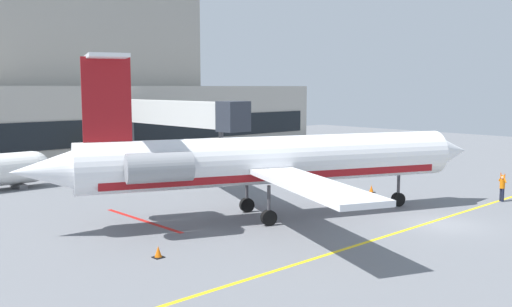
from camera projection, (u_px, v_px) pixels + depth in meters
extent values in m
cube|color=slate|center=(443.00, 225.00, 32.09)|extent=(120.00, 120.00, 0.10)
cube|color=yellow|center=(431.00, 222.00, 32.62)|extent=(108.00, 0.24, 0.01)
cube|color=red|center=(142.00, 220.00, 33.01)|extent=(0.30, 8.00, 0.01)
cube|color=#ADA89E|center=(47.00, 121.00, 63.78)|extent=(71.80, 14.22, 7.87)
cube|color=#9F9A91|center=(74.00, 31.00, 68.71)|extent=(30.88, 9.95, 13.43)
cube|color=black|center=(76.00, 134.00, 58.70)|extent=(68.93, 0.12, 2.87)
cube|color=silver|center=(170.00, 113.00, 55.98)|extent=(1.40, 17.61, 2.40)
cube|color=#2D333D|center=(233.00, 116.00, 48.93)|extent=(2.40, 2.00, 2.64)
cylinder|color=#4C4C51|center=(132.00, 140.00, 61.67)|extent=(0.44, 0.44, 4.02)
cylinder|color=#4C4C51|center=(221.00, 151.00, 50.54)|extent=(0.44, 0.44, 4.02)
cylinder|color=white|center=(275.00, 160.00, 33.47)|extent=(22.32, 11.32, 2.82)
cube|color=maroon|center=(275.00, 173.00, 33.57)|extent=(20.09, 10.19, 0.51)
cone|color=white|center=(447.00, 151.00, 37.84)|extent=(3.91, 3.73, 2.76)
cone|color=white|center=(47.00, 171.00, 29.01)|extent=(4.30, 3.60, 2.39)
cube|color=white|center=(229.00, 155.00, 39.29)|extent=(6.27, 10.43, 0.28)
cube|color=white|center=(312.00, 185.00, 27.19)|extent=(6.27, 10.43, 0.28)
cylinder|color=gray|center=(145.00, 157.00, 32.94)|extent=(3.71, 2.72, 1.55)
cylinder|color=gray|center=(159.00, 167.00, 28.81)|extent=(3.71, 2.72, 1.55)
cube|color=maroon|center=(107.00, 100.00, 29.67)|extent=(2.44, 1.18, 4.45)
cube|color=white|center=(105.00, 57.00, 29.40)|extent=(3.53, 4.92, 0.20)
cylinder|color=#3F3F44|center=(399.00, 184.00, 36.77)|extent=(0.20, 0.20, 1.62)
cylinder|color=black|center=(398.00, 199.00, 36.89)|extent=(0.97, 0.67, 0.90)
cylinder|color=#3F3F44|center=(247.00, 189.00, 35.01)|extent=(0.20, 0.20, 1.62)
cylinder|color=black|center=(247.00, 205.00, 35.13)|extent=(0.97, 0.67, 0.90)
cylinder|color=#3F3F44|center=(269.00, 200.00, 31.61)|extent=(0.20, 0.20, 1.62)
cylinder|color=black|center=(269.00, 218.00, 31.73)|extent=(0.97, 0.67, 0.90)
cube|color=silver|center=(328.00, 157.00, 57.23)|extent=(3.67, 3.59, 0.67)
cube|color=#B8B1A9|center=(338.00, 148.00, 57.11)|extent=(1.95, 1.95, 1.13)
cylinder|color=black|center=(340.00, 159.00, 57.96)|extent=(0.70, 0.69, 0.70)
cylinder|color=black|center=(342.00, 161.00, 56.56)|extent=(0.70, 0.69, 0.70)
cylinder|color=black|center=(315.00, 159.00, 57.99)|extent=(0.70, 0.69, 0.70)
cylinder|color=black|center=(316.00, 161.00, 56.58)|extent=(0.70, 0.69, 0.70)
cube|color=#E5B20C|center=(203.00, 163.00, 53.28)|extent=(3.14, 4.32, 0.45)
cube|color=#C3970A|center=(201.00, 154.00, 54.26)|extent=(1.97, 2.06, 1.05)
cylinder|color=black|center=(192.00, 164.00, 54.41)|extent=(0.55, 0.75, 0.70)
cylinder|color=black|center=(208.00, 163.00, 54.88)|extent=(0.55, 0.75, 0.70)
cylinder|color=black|center=(198.00, 168.00, 51.73)|extent=(0.55, 0.75, 0.70)
cylinder|color=black|center=(215.00, 167.00, 52.21)|extent=(0.55, 0.75, 0.70)
sphere|color=white|center=(34.00, 166.00, 44.18)|extent=(2.39, 2.39, 2.39)
cube|color=#59595B|center=(19.00, 186.00, 43.53)|extent=(0.60, 2.20, 0.35)
cylinder|color=#191E33|center=(503.00, 195.00, 38.32)|extent=(0.18, 0.18, 0.90)
cylinder|color=#191E33|center=(501.00, 195.00, 38.52)|extent=(0.18, 0.18, 0.90)
cylinder|color=orange|center=(502.00, 184.00, 38.33)|extent=(0.34, 0.34, 0.62)
sphere|color=tan|center=(503.00, 178.00, 38.28)|extent=(0.24, 0.24, 0.24)
cylinder|color=orange|center=(505.00, 179.00, 38.08)|extent=(0.28, 0.38, 0.50)
cylinder|color=#F2590C|center=(505.00, 176.00, 38.05)|extent=(0.06, 0.06, 0.28)
cylinder|color=orange|center=(501.00, 178.00, 38.50)|extent=(0.28, 0.38, 0.50)
cylinder|color=#F2590C|center=(501.00, 175.00, 38.48)|extent=(0.06, 0.06, 0.28)
cone|color=orange|center=(371.00, 189.00, 41.67)|extent=(0.36, 0.36, 0.55)
cube|color=black|center=(371.00, 192.00, 41.70)|extent=(0.47, 0.47, 0.04)
cone|color=orange|center=(158.00, 252.00, 25.78)|extent=(0.36, 0.36, 0.55)
cube|color=black|center=(158.00, 257.00, 25.81)|extent=(0.47, 0.47, 0.04)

